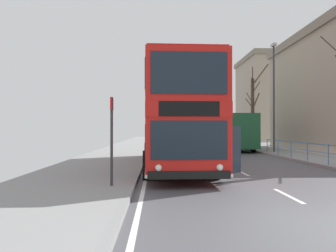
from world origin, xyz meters
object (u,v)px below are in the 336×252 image
object	(u,v)px
background_bus_far_lane	(229,131)
bare_tree_far_00	(253,109)
street_lamp_far_side	(274,89)
bus_stop_sign_near	(112,131)
background_building_01	(280,99)
double_decker_bus_main	(174,119)

from	to	relation	value
background_bus_far_lane	bare_tree_far_00	size ratio (longest dim) A/B	1.36
street_lamp_far_side	bare_tree_far_00	size ratio (longest dim) A/B	1.05
bus_stop_sign_near	street_lamp_far_side	size ratio (longest dim) A/B	0.32
street_lamp_far_side	background_building_01	bearing A→B (deg)	68.57
double_decker_bus_main	street_lamp_far_side	size ratio (longest dim) A/B	1.44
bus_stop_sign_near	background_building_01	size ratio (longest dim) A/B	0.20
background_bus_far_lane	street_lamp_far_side	world-z (taller)	street_lamp_far_side
double_decker_bus_main	street_lamp_far_side	bearing A→B (deg)	48.48
street_lamp_far_side	background_building_01	size ratio (longest dim) A/B	0.62
bus_stop_sign_near	background_bus_far_lane	bearing A→B (deg)	68.47
double_decker_bus_main	background_bus_far_lane	xyz separation A→B (m)	(5.64, 14.06, -0.63)
street_lamp_far_side	bare_tree_far_00	world-z (taller)	street_lamp_far_side
bare_tree_far_00	background_building_01	world-z (taller)	background_building_01
bare_tree_far_00	double_decker_bus_main	bearing A→B (deg)	-118.49
double_decker_bus_main	bus_stop_sign_near	bearing A→B (deg)	-110.67
bus_stop_sign_near	background_building_01	distance (m)	46.56
background_bus_far_lane	bare_tree_far_00	xyz separation A→B (m)	(2.47, 0.90, 2.04)
double_decker_bus_main	bare_tree_far_00	world-z (taller)	bare_tree_far_00
double_decker_bus_main	bare_tree_far_00	distance (m)	17.08
background_bus_far_lane	street_lamp_far_side	distance (m)	6.41
bus_stop_sign_near	background_building_01	world-z (taller)	background_building_01
bus_stop_sign_near	street_lamp_far_side	bearing A→B (deg)	55.42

